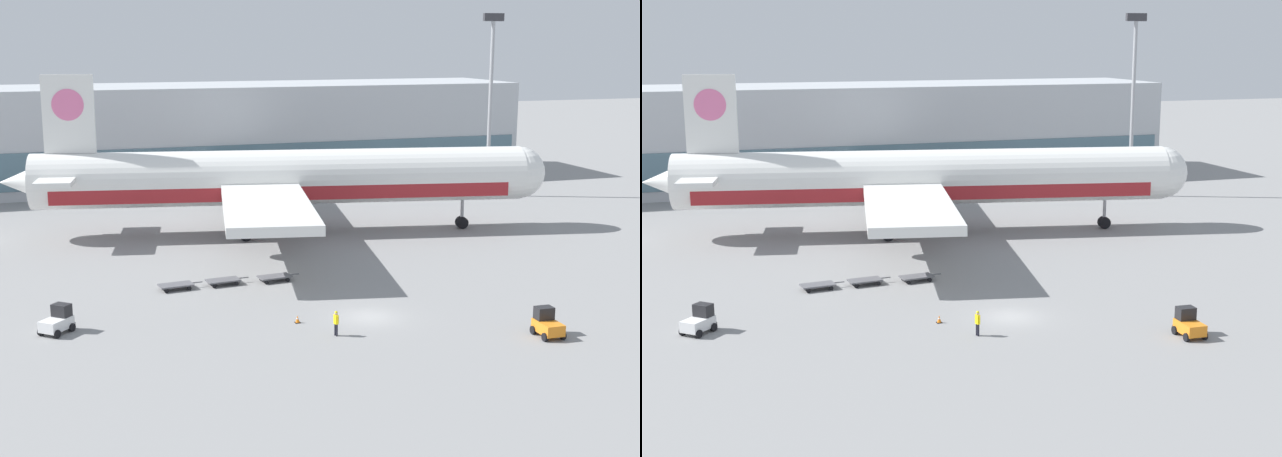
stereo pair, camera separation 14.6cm
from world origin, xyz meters
The scene contains 11 objects.
ground_plane centered at (0.00, 0.00, 0.00)m, with size 400.00×400.00×0.00m, color gray.
terminal_building centered at (1.40, 67.28, 6.99)m, with size 90.00×18.20×14.00m.
light_mast centered at (33.90, 44.16, 13.67)m, with size 2.80×0.50×23.65m.
airplane_main centered at (1.08, 30.48, 5.84)m, with size 57.56×48.65×17.00m.
baggage_tug_foreground centered at (10.35, -7.97, 0.88)m, with size 1.70×2.50×2.00m.
baggage_tug_mid centered at (-22.45, 3.49, 0.88)m, with size 2.69×2.77×2.00m.
baggage_dolly_lead centered at (-12.67, 11.93, 0.39)m, with size 3.77×1.81×0.48m.
baggage_dolly_second centered at (-8.61, 12.16, 0.39)m, with size 3.77×1.81×0.48m.
baggage_dolly_third centered at (-4.13, 11.90, 0.39)m, with size 3.77×1.81×0.48m.
ground_crew_near centered at (-3.79, -3.31, 1.09)m, with size 0.31×0.55×1.83m.
traffic_cone_near centered at (-5.54, 0.32, 0.28)m, with size 0.40×0.40×0.58m.
Camera 1 is at (-23.51, -59.93, 20.70)m, focal length 50.00 mm.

